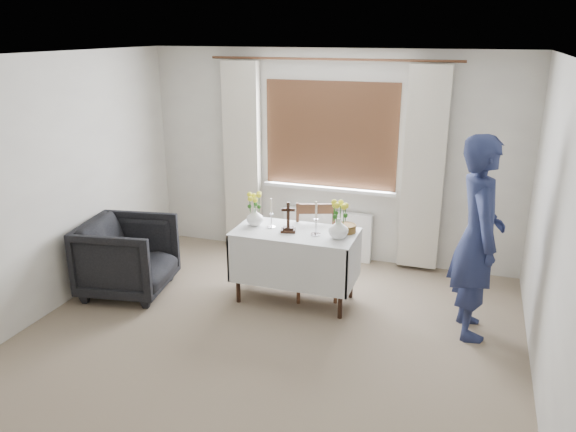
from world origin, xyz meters
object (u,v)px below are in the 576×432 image
object	(u,v)px
altar_table	(295,266)
armchair	(128,257)
wooden_cross	(288,217)
person	(478,238)
flower_vase_right	(338,228)
flower_vase_left	(255,217)
wooden_chair	(316,253)

from	to	relation	value
altar_table	armchair	world-z (taller)	armchair
altar_table	wooden_cross	xyz separation A→B (m)	(-0.06, -0.04, 0.54)
person	flower_vase_right	distance (m)	1.28
armchair	flower_vase_left	size ratio (longest dim) A/B	4.85
wooden_chair	flower_vase_left	size ratio (longest dim) A/B	5.31
armchair	wooden_cross	size ratio (longest dim) A/B	2.84
flower_vase_left	altar_table	bearing A→B (deg)	-5.40
armchair	flower_vase_right	xyz separation A→B (m)	(2.20, 0.34, 0.46)
armchair	flower_vase_right	distance (m)	2.27
wooden_chair	wooden_cross	bearing A→B (deg)	-157.50
person	flower_vase_left	size ratio (longest dim) A/B	10.22
person	wooden_cross	distance (m)	1.80
wooden_chair	wooden_cross	size ratio (longest dim) A/B	3.10
armchair	flower_vase_left	bearing A→B (deg)	-80.98
wooden_chair	flower_vase_right	world-z (taller)	wooden_chair
altar_table	person	bearing A→B (deg)	-2.72
armchair	person	bearing A→B (deg)	-94.40
wooden_chair	flower_vase_left	xyz separation A→B (m)	(-0.63, -0.13, 0.37)
wooden_chair	person	size ratio (longest dim) A/B	0.52
flower_vase_left	flower_vase_right	distance (m)	0.92
altar_table	wooden_cross	size ratio (longest dim) A/B	3.97
flower_vase_right	wooden_chair	bearing A→B (deg)	141.34
altar_table	wooden_chair	distance (m)	0.27
altar_table	flower_vase_left	xyz separation A→B (m)	(-0.46, 0.04, 0.47)
altar_table	person	xyz separation A→B (m)	(1.74, -0.08, 0.55)
altar_table	armchair	bearing A→B (deg)	-167.52
altar_table	wooden_chair	bearing A→B (deg)	45.14
wooden_chair	armchair	bearing A→B (deg)	176.55
flower_vase_left	flower_vase_right	xyz separation A→B (m)	(0.91, -0.09, 0.01)
altar_table	person	size ratio (longest dim) A/B	0.67
wooden_cross	flower_vase_right	size ratio (longest dim) A/B	1.53
altar_table	armchair	size ratio (longest dim) A/B	1.40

